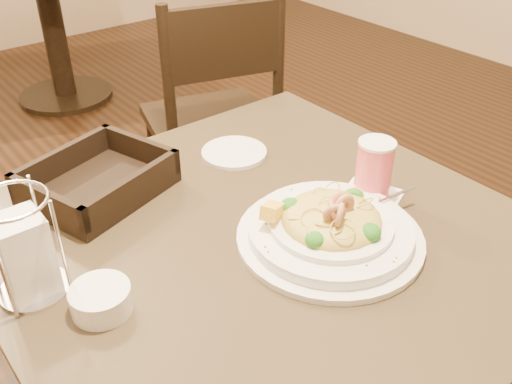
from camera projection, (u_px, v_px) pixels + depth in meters
main_table at (262, 327)px, 1.14m from camera, size 0.90×0.90×0.74m
background_table at (50, 9)px, 3.02m from camera, size 1.14×1.14×0.74m
dining_chair_near at (214, 116)px, 1.97m from camera, size 0.52×0.52×0.93m
pasta_bowl at (330, 227)px, 0.98m from camera, size 0.36×0.33×0.10m
drink_glass at (374, 171)px, 1.08m from camera, size 0.14×0.14×0.12m
bread_basket at (98, 183)px, 1.11m from camera, size 0.30×0.27×0.07m
napkin_caddy at (25, 253)px, 0.85m from camera, size 0.11×0.11×0.17m
side_plate at (234, 153)px, 1.25m from camera, size 0.16×0.16×0.01m
butter_ramekin at (101, 299)px, 0.85m from camera, size 0.12×0.12×0.04m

